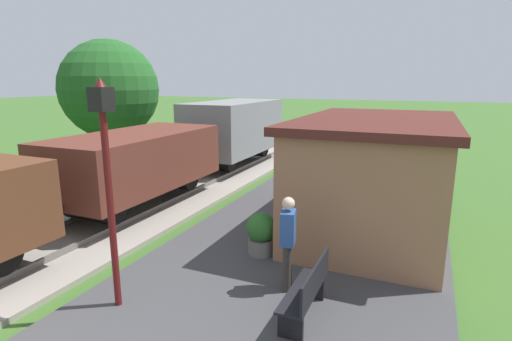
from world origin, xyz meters
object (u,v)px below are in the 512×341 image
potted_planter (261,233)px  person_waiting (288,240)px  freight_train (149,159)px  lamp_post_near (106,154)px  station_hut (374,174)px  bench_near_hut (308,290)px  tree_trackside_far (109,89)px

potted_planter → person_waiting: bearing=-49.9°
freight_train → person_waiting: 6.92m
lamp_post_near → station_hut: bearing=57.5°
station_hut → bench_near_hut: 4.55m
freight_train → tree_trackside_far: 7.35m
potted_planter → tree_trackside_far: tree_trackside_far is taller
potted_planter → lamp_post_near: lamp_post_near is taller
freight_train → station_hut: size_ratio=3.34×
person_waiting → tree_trackside_far: (-11.36, 8.13, 2.29)m
bench_near_hut → tree_trackside_far: tree_trackside_far is taller
person_waiting → potted_planter: bearing=-61.8°
potted_planter → tree_trackside_far: bearing=146.2°
person_waiting → lamp_post_near: (-2.42, -1.60, 1.62)m
potted_planter → lamp_post_near: size_ratio=0.25×
freight_train → potted_planter: bearing=-27.4°
freight_train → person_waiting: bearing=-32.3°
freight_train → person_waiting: (5.84, -3.69, -0.32)m
lamp_post_near → tree_trackside_far: (-8.94, 9.73, 0.67)m
person_waiting → lamp_post_near: 3.32m
station_hut → lamp_post_near: bearing=-122.5°
bench_near_hut → potted_planter: size_ratio=1.64×
bench_near_hut → person_waiting: bearing=128.6°
bench_near_hut → potted_planter: bearing=129.5°
person_waiting → station_hut: bearing=-116.4°
person_waiting → freight_train: bearing=-44.2°
station_hut → tree_trackside_far: bearing=160.2°
freight_train → lamp_post_near: 6.43m
potted_planter → lamp_post_near: bearing=-117.0°
tree_trackside_far → station_hut: bearing=-19.8°
bench_near_hut → person_waiting: (-0.58, 0.73, 0.46)m
potted_planter → freight_train: bearing=152.6°
bench_near_hut → potted_planter: (-1.58, 1.91, 0.00)m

